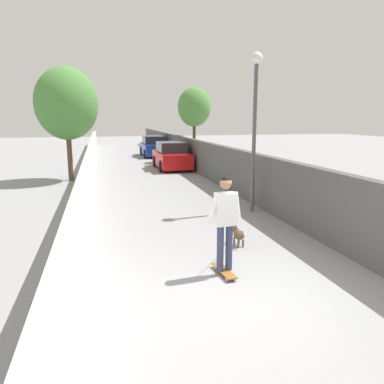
{
  "coord_description": "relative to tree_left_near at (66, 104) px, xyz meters",
  "views": [
    {
      "loc": [
        -5.13,
        2.35,
        2.93
      ],
      "look_at": [
        4.12,
        0.05,
        1.0
      ],
      "focal_mm": 34.68,
      "sensor_mm": 36.0,
      "label": 1
    }
  ],
  "objects": [
    {
      "name": "ground_plane",
      "position": [
        1.0,
        -3.72,
        -3.52
      ],
      "size": [
        80.0,
        80.0,
        0.0
      ],
      "primitive_type": "plane",
      "color": "gray"
    },
    {
      "name": "skateboard",
      "position": [
        -11.88,
        -3.55,
        -3.46
      ],
      "size": [
        0.81,
        0.27,
        0.08
      ],
      "color": "brown",
      "rests_on": "ground"
    },
    {
      "name": "tree_right_mid",
      "position": [
        6.0,
        -7.52,
        0.05
      ],
      "size": [
        2.17,
        2.17,
        4.86
      ],
      "color": "#473523",
      "rests_on": "ground"
    },
    {
      "name": "fence_right",
      "position": [
        -1.0,
        -6.52,
        -2.66
      ],
      "size": [
        48.0,
        0.3,
        1.73
      ],
      "primitive_type": "cube",
      "color": "#4C4C4C",
      "rests_on": "ground"
    },
    {
      "name": "lamp_post",
      "position": [
        -7.5,
        -5.97,
        -0.28
      ],
      "size": [
        0.36,
        0.36,
        4.81
      ],
      "color": "#4C4C51",
      "rests_on": "ground"
    },
    {
      "name": "wall_left",
      "position": [
        -1.0,
        -0.92,
        -2.81
      ],
      "size": [
        48.0,
        0.3,
        1.43
      ],
      "primitive_type": "cube",
      "color": "silver",
      "rests_on": "ground"
    },
    {
      "name": "dog",
      "position": [
        -10.43,
        -4.38,
        -3.25
      ],
      "size": [
        1.73,
        0.96,
        1.06
      ],
      "color": "brown",
      "rests_on": "ground"
    },
    {
      "name": "person_skateboarder",
      "position": [
        -11.88,
        -3.55,
        -2.38
      ],
      "size": [
        0.25,
        0.71,
        1.8
      ],
      "color": "#333859",
      "rests_on": "skateboard"
    },
    {
      "name": "tree_left_near",
      "position": [
        0.0,
        0.0,
        0.0
      ],
      "size": [
        2.82,
        2.82,
        5.17
      ],
      "color": "brown",
      "rests_on": "ground"
    },
    {
      "name": "car_near",
      "position": [
        2.79,
        -5.37,
        -2.81
      ],
      "size": [
        3.88,
        1.8,
        1.54
      ],
      "color": "#B71414",
      "rests_on": "ground"
    },
    {
      "name": "car_far",
      "position": [
        10.07,
        -5.37,
        -2.81
      ],
      "size": [
        4.07,
        1.8,
        1.54
      ],
      "color": "navy",
      "rests_on": "ground"
    }
  ]
}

